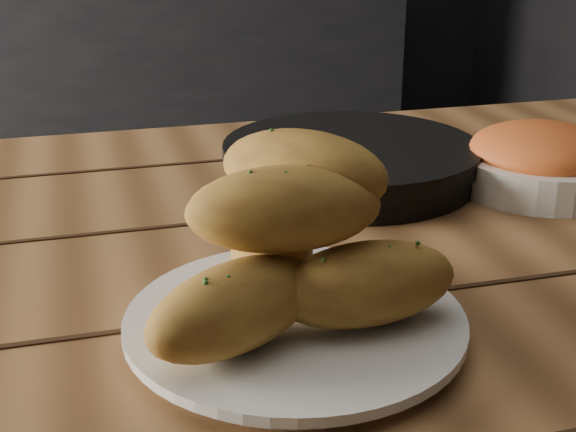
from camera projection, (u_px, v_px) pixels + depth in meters
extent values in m
cube|color=black|center=(1.00, 82.00, 2.82)|extent=(2.80, 0.60, 0.90)
cube|color=#906036|center=(440.00, 258.00, 0.78)|extent=(1.53, 0.95, 0.04)
cylinder|color=white|center=(295.00, 329.00, 0.60)|extent=(0.23, 0.23, 0.01)
cylinder|color=white|center=(295.00, 319.00, 0.60)|extent=(0.26, 0.26, 0.01)
ellipsoid|color=#AF8530|center=(236.00, 307.00, 0.55)|extent=(0.16, 0.13, 0.06)
ellipsoid|color=#AF8530|center=(366.00, 284.00, 0.58)|extent=(0.14, 0.07, 0.06)
ellipsoid|color=#AF8530|center=(272.00, 251.00, 0.63)|extent=(0.10, 0.15, 0.06)
ellipsoid|color=#AF8530|center=(284.00, 209.00, 0.56)|extent=(0.14, 0.08, 0.06)
ellipsoid|color=#AF8530|center=(303.00, 171.00, 0.59)|extent=(0.14, 0.13, 0.06)
cylinder|color=black|center=(351.00, 168.00, 0.93)|extent=(0.29, 0.29, 0.03)
cylinder|color=black|center=(351.00, 151.00, 0.93)|extent=(0.30, 0.30, 0.02)
cube|color=black|center=(522.00, 143.00, 0.97)|extent=(0.14, 0.03, 0.01)
cylinder|color=white|center=(540.00, 171.00, 0.91)|extent=(0.19, 0.19, 0.04)
ellipsoid|color=#E24227|center=(543.00, 150.00, 0.90)|extent=(0.16, 0.16, 0.06)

